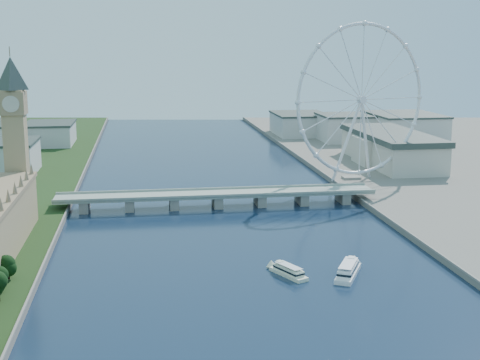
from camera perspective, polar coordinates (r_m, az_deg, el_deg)
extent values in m
cube|color=tan|center=(438.10, -18.53, 2.08)|extent=(13.00, 13.00, 80.00)
cube|color=#937A59|center=(434.36, -18.80, 6.24)|extent=(15.00, 15.00, 14.00)
pyramid|color=#2D3833|center=(433.01, -19.04, 9.93)|extent=(20.02, 20.02, 20.00)
cube|color=gray|center=(462.03, -1.96, -1.23)|extent=(220.00, 22.00, 2.00)
cube|color=gray|center=(462.05, -13.12, -2.13)|extent=(6.00, 20.00, 7.50)
cube|color=gray|center=(460.45, -9.40, -2.03)|extent=(6.00, 20.00, 7.50)
cube|color=gray|center=(460.80, -5.66, -1.92)|extent=(6.00, 20.00, 7.50)
cube|color=gray|center=(463.10, -1.95, -1.80)|extent=(6.00, 20.00, 7.50)
cube|color=gray|center=(467.32, 1.71, -1.68)|extent=(6.00, 20.00, 7.50)
cube|color=gray|center=(473.40, 5.28, -1.55)|extent=(6.00, 20.00, 7.50)
cube|color=gray|center=(481.28, 8.76, -1.42)|extent=(6.00, 20.00, 7.50)
torus|color=silver|center=(532.66, 10.33, 6.76)|extent=(113.60, 39.12, 118.60)
cylinder|color=silver|center=(532.66, 10.33, 6.76)|extent=(7.25, 6.61, 6.00)
cube|color=gray|center=(549.86, 9.47, 0.20)|extent=(14.00, 10.00, 2.00)
cube|color=beige|center=(595.70, -18.92, 1.77)|extent=(40.00, 60.00, 26.00)
cube|color=beige|center=(760.62, -15.91, 3.78)|extent=(50.00, 70.00, 22.00)
cube|color=beige|center=(769.16, 9.10, 4.38)|extent=(60.00, 60.00, 28.00)
cube|color=beige|center=(770.68, 13.82, 4.28)|extent=(70.00, 90.00, 30.00)
cube|color=beige|center=(816.15, 5.14, 4.74)|extent=(60.00, 80.00, 24.00)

